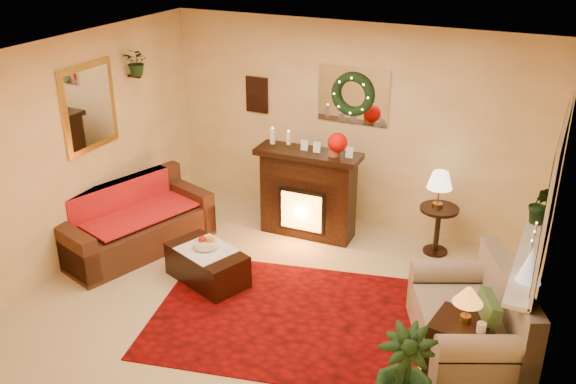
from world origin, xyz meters
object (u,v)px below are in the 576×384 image
at_px(sofa, 134,217).
at_px(loveseat, 468,315).
at_px(side_table_round, 437,228).
at_px(coffee_table, 207,264).
at_px(end_table_square, 458,350).
at_px(fireplace, 308,194).

bearing_deg(sofa, loveseat, 13.34).
height_order(loveseat, side_table_round, loveseat).
relative_size(loveseat, coffee_table, 1.58).
xyz_separation_m(loveseat, end_table_square, (0.00, -0.36, -0.15)).
relative_size(fireplace, coffee_table, 1.25).
bearing_deg(side_table_round, coffee_table, -141.06).
bearing_deg(side_table_round, loveseat, -68.63).
height_order(sofa, end_table_square, sofa).
xyz_separation_m(loveseat, side_table_round, (-0.70, 1.78, -0.10)).
bearing_deg(side_table_round, fireplace, -172.05).
bearing_deg(fireplace, sofa, -145.98).
distance_m(sofa, fireplace, 2.14).
relative_size(fireplace, end_table_square, 2.02).
bearing_deg(coffee_table, end_table_square, 12.52).
height_order(sofa, fireplace, fireplace).
distance_m(end_table_square, coffee_table, 2.87).
bearing_deg(end_table_square, coffee_table, 171.77).
bearing_deg(coffee_table, fireplace, 90.66).
distance_m(fireplace, coffee_table, 1.65).
relative_size(sofa, fireplace, 1.60).
relative_size(loveseat, side_table_round, 2.44).
xyz_separation_m(sofa, coffee_table, (1.17, -0.25, -0.22)).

